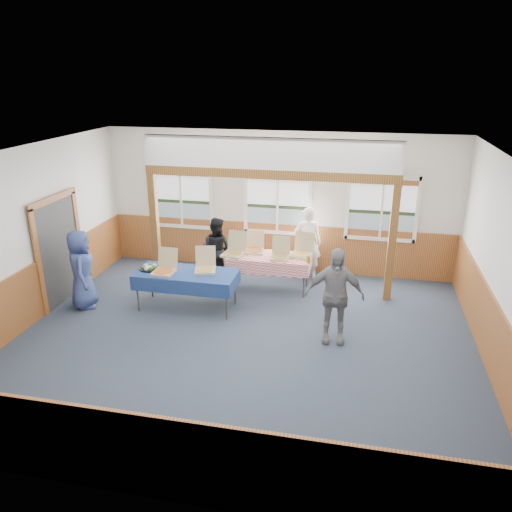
{
  "coord_description": "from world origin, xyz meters",
  "views": [
    {
      "loc": [
        1.81,
        -7.38,
        4.44
      ],
      "look_at": [
        0.02,
        1.0,
        1.22
      ],
      "focal_mm": 35.0,
      "sensor_mm": 36.0,
      "label": 1
    }
  ],
  "objects_px": {
    "woman_black": "(216,249)",
    "person_grey": "(334,296)",
    "man_blue": "(81,269)",
    "table_left": "(186,275)",
    "woman_white": "(308,243)",
    "table_right": "(269,258)"
  },
  "relations": [
    {
      "from": "woman_black",
      "to": "person_grey",
      "type": "relative_size",
      "value": 0.85
    },
    {
      "from": "woman_black",
      "to": "man_blue",
      "type": "bearing_deg",
      "value": 54.21
    },
    {
      "from": "man_blue",
      "to": "person_grey",
      "type": "relative_size",
      "value": 0.93
    },
    {
      "from": "man_blue",
      "to": "table_left",
      "type": "bearing_deg",
      "value": -104.53
    },
    {
      "from": "woman_black",
      "to": "man_blue",
      "type": "distance_m",
      "value": 2.86
    },
    {
      "from": "woman_black",
      "to": "man_blue",
      "type": "xyz_separation_m",
      "value": [
        -2.19,
        -1.83,
        0.07
      ]
    },
    {
      "from": "person_grey",
      "to": "table_left",
      "type": "bearing_deg",
      "value": 161.77
    },
    {
      "from": "woman_white",
      "to": "man_blue",
      "type": "height_order",
      "value": "woman_white"
    },
    {
      "from": "table_left",
      "to": "person_grey",
      "type": "relative_size",
      "value": 1.2
    },
    {
      "from": "woman_black",
      "to": "table_left",
      "type": "bearing_deg",
      "value": 97.41
    },
    {
      "from": "table_left",
      "to": "table_right",
      "type": "relative_size",
      "value": 1.08
    },
    {
      "from": "woman_black",
      "to": "table_right",
      "type": "bearing_deg",
      "value": -176.99
    },
    {
      "from": "table_right",
      "to": "woman_black",
      "type": "relative_size",
      "value": 1.31
    },
    {
      "from": "woman_white",
      "to": "woman_black",
      "type": "distance_m",
      "value": 2.03
    },
    {
      "from": "table_right",
      "to": "woman_black",
      "type": "xyz_separation_m",
      "value": [
        -1.23,
        0.25,
        0.03
      ]
    },
    {
      "from": "table_left",
      "to": "person_grey",
      "type": "height_order",
      "value": "person_grey"
    },
    {
      "from": "table_left",
      "to": "table_right",
      "type": "bearing_deg",
      "value": 47.99
    },
    {
      "from": "table_right",
      "to": "man_blue",
      "type": "bearing_deg",
      "value": -137.19
    },
    {
      "from": "woman_white",
      "to": "person_grey",
      "type": "bearing_deg",
      "value": 98.86
    },
    {
      "from": "table_left",
      "to": "woman_white",
      "type": "height_order",
      "value": "woman_white"
    },
    {
      "from": "table_left",
      "to": "person_grey",
      "type": "xyz_separation_m",
      "value": [
        2.89,
        -0.69,
        0.15
      ]
    },
    {
      "from": "table_right",
      "to": "man_blue",
      "type": "height_order",
      "value": "man_blue"
    }
  ]
}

